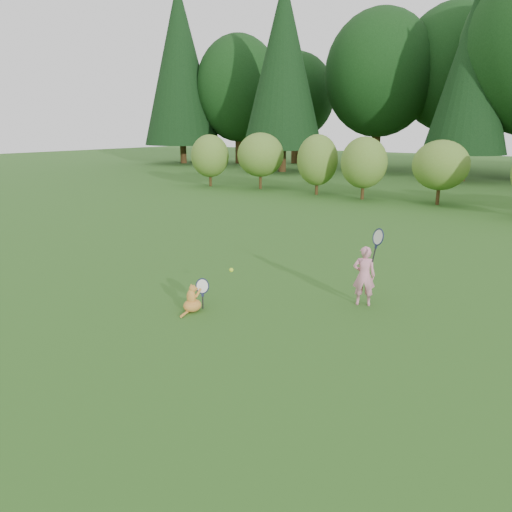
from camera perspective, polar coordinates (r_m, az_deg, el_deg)
The scene contains 5 objects.
ground at distance 9.01m, azimuth -4.06°, elevation -5.16°, with size 100.00×100.00×0.00m, color #204914.
shrub_row at distance 20.27m, azimuth 20.66°, elevation 9.12°, with size 28.00×3.00×2.80m, color #547223, non-canonical shape.
child at distance 8.84m, azimuth 12.30°, elevation -2.08°, with size 0.64×0.45×1.58m.
cat at distance 8.53m, azimuth -7.26°, elevation -4.68°, with size 0.37×0.70×0.64m.
tennis_ball at distance 8.79m, azimuth -2.84°, elevation -1.61°, with size 0.08×0.08×0.08m.
Camera 1 is at (5.51, -6.43, 3.07)m, focal length 35.00 mm.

